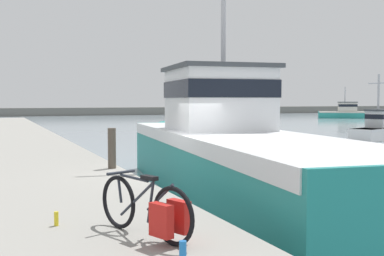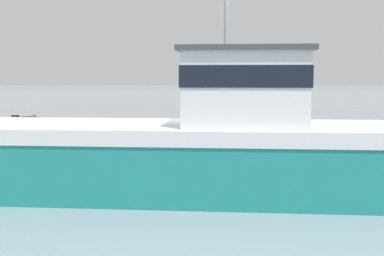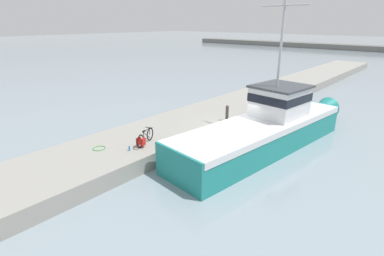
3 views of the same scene
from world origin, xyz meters
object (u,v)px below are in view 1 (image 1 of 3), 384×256
mooring_post (112,148)px  water_bottle_on_curb (183,252)px  boat_white_moored (378,128)px  water_bottle_by_bike (56,219)px  boat_orange_near (345,112)px  fishing_boat_main (229,149)px  bicycle_touring (152,210)px

mooring_post → water_bottle_on_curb: mooring_post is taller
boat_white_moored → water_bottle_by_bike: 28.35m
boat_orange_near → boat_white_moored: boat_orange_near is taller
boat_white_moored → mooring_post: bearing=-79.8°
fishing_boat_main → boat_orange_near: (40.98, 43.60, -0.34)m
mooring_post → water_bottle_on_curb: 7.40m
boat_orange_near → boat_white_moored: (-23.75, -31.15, -0.15)m
boat_orange_near → bicycle_touring: bearing=-8.0°
fishing_boat_main → boat_white_moored: fishing_boat_main is taller
water_bottle_on_curb → bicycle_touring: bearing=90.9°
boat_orange_near → water_bottle_on_curb: size_ratio=28.74×
fishing_boat_main → mooring_post: fishing_boat_main is taller
mooring_post → boat_white_moored: bearing=30.8°
boat_orange_near → bicycle_touring: boat_orange_near is taller
water_bottle_by_bike → boat_white_moored: bearing=37.8°
boat_white_moored → water_bottle_on_curb: boat_white_moored is taller
bicycle_touring → boat_orange_near: bearing=26.2°
fishing_boat_main → water_bottle_on_curb: fishing_boat_main is taller
mooring_post → bicycle_touring: bearing=-98.9°
boat_white_moored → fishing_boat_main: bearing=-74.8°
fishing_boat_main → water_bottle_on_curb: bearing=-113.7°
boat_orange_near → mooring_post: 61.85m
water_bottle_on_curb → fishing_boat_main: bearing=59.5°
bicycle_touring → water_bottle_by_bike: bearing=111.1°
boat_white_moored → water_bottle_by_bike: boat_white_moored is taller
boat_orange_near → boat_white_moored: 39.17m
boat_white_moored → bicycle_touring: size_ratio=3.01×
boat_orange_near → boat_white_moored: bearing=-3.1°
boat_orange_near → bicycle_touring: size_ratio=4.16×
fishing_boat_main → bicycle_touring: fishing_boat_main is taller
boat_orange_near → water_bottle_by_bike: bearing=-9.3°
bicycle_touring → water_bottle_on_curb: (0.02, -1.00, -0.24)m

